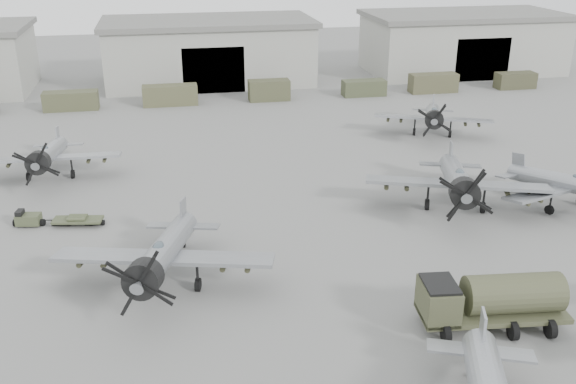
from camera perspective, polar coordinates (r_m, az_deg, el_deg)
name	(u,v)px	position (r m, az deg, el deg)	size (l,w,h in m)	color
ground	(303,330)	(35.91, 1.39, -12.19)	(220.00, 220.00, 0.00)	slate
hangar_center	(209,51)	(92.39, -7.04, 12.36)	(29.00, 14.80, 8.70)	#99998F
hangar_right	(462,42)	(102.34, 15.24, 12.74)	(29.00, 14.80, 8.70)	#99998F
support_truck_2	(71,101)	(81.88, -18.73, 7.70)	(6.39, 2.20, 2.23)	#44462D
support_truck_3	(170,95)	(81.10, -10.44, 8.47)	(6.67, 2.20, 2.47)	#4A4A30
support_truck_4	(269,90)	(82.12, -1.69, 9.04)	(5.16, 2.20, 2.57)	#41432C
support_truck_5	(364,88)	(85.06, 6.76, 9.18)	(5.60, 2.20, 2.02)	#3D432B
support_truck_6	(433,83)	(88.36, 12.78, 9.43)	(6.33, 2.20, 2.47)	#46452D
support_truck_7	(515,80)	(93.75, 19.55, 9.33)	(5.35, 2.20, 2.14)	#3B3B27
aircraft_mid_1	(162,255)	(38.93, -11.12, -5.50)	(13.40, 12.07, 5.34)	gray
aircraft_mid_2	(458,181)	(50.43, 14.85, 0.96)	(13.91, 12.54, 5.59)	gray
aircraft_mid_3	(571,185)	(53.74, 23.83, 0.61)	(11.76, 10.59, 4.70)	gray
aircraft_far_0	(47,155)	(58.94, -20.60, 3.06)	(12.26, 11.03, 4.92)	#979A9F
aircraft_far_1	(433,116)	(68.77, 12.81, 6.61)	(12.01, 10.87, 4.89)	#94979D
fuel_tanker	(492,298)	(36.98, 17.65, -8.98)	(8.27, 3.46, 3.10)	#41432C
tug_trailer	(47,220)	(50.49, -20.62, -2.31)	(6.34, 2.23, 1.25)	#40472E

